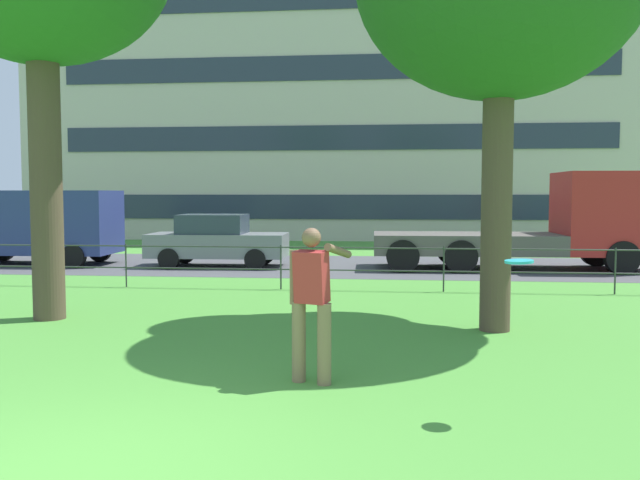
% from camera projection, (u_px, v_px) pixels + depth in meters
% --- Properties ---
extents(ground_plane, '(300.00, 300.00, 0.00)m').
position_uv_depth(ground_plane, '(59.00, 480.00, 5.10)').
color(ground_plane, '#4C9338').
extents(street_strip, '(80.00, 6.28, 0.01)m').
position_uv_depth(street_strip, '(309.00, 265.00, 20.27)').
color(street_strip, '#4C4C51').
rests_on(street_strip, ground).
extents(park_fence, '(36.18, 0.04, 1.00)m').
position_uv_depth(park_fence, '(281.00, 260.00, 15.19)').
color(park_fence, '#333833').
rests_on(park_fence, ground).
extents(person_thrower, '(0.69, 0.72, 1.77)m').
position_uv_depth(person_thrower, '(312.00, 299.00, 7.66)').
color(person_thrower, '#846B4C').
rests_on(person_thrower, ground).
extents(frisbee, '(0.37, 0.37, 0.04)m').
position_uv_depth(frisbee, '(519.00, 262.00, 6.42)').
color(frisbee, '#2DB2C6').
extents(panel_van_center, '(5.04, 2.19, 2.24)m').
position_uv_depth(panel_van_center, '(33.00, 223.00, 20.52)').
color(panel_van_center, navy).
rests_on(panel_van_center, ground).
extents(car_grey_left, '(4.05, 1.90, 1.54)m').
position_uv_depth(car_grey_left, '(217.00, 240.00, 19.86)').
color(car_grey_left, slate).
rests_on(car_grey_left, ground).
extents(flatbed_truck_far_left, '(7.36, 2.61, 2.75)m').
position_uv_depth(flatbed_truck_far_left, '(544.00, 227.00, 19.08)').
color(flatbed_truck_far_left, '#B22323').
rests_on(flatbed_truck_far_left, ground).
extents(apartment_building_background, '(29.62, 11.98, 18.93)m').
position_uv_depth(apartment_building_background, '(342.00, 54.00, 35.68)').
color(apartment_building_background, beige).
rests_on(apartment_building_background, ground).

